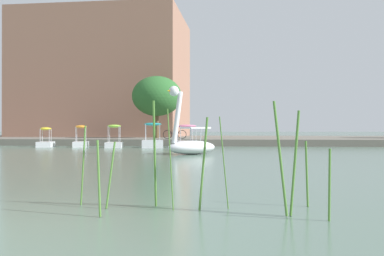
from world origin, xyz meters
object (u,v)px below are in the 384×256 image
at_px(pedal_boat_pink, 187,140).
at_px(pedal_boat_yellow, 46,142).
at_px(tree_sapling_by_fence, 157,96).
at_px(pedal_boat_orange, 81,141).
at_px(swan_boat, 190,142).
at_px(pedal_boat_teal, 153,141).
at_px(pedal_boat_lime, 114,140).
at_px(bicycle_parked, 175,134).

bearing_deg(pedal_boat_pink, pedal_boat_yellow, -179.34).
xyz_separation_m(pedal_boat_pink, tree_sapling_by_fence, (-3.36, 7.91, 3.56)).
bearing_deg(tree_sapling_by_fence, pedal_boat_orange, -116.14).
distance_m(pedal_boat_orange, tree_sapling_by_fence, 9.45).
bearing_deg(swan_boat, pedal_boat_teal, 112.45).
xyz_separation_m(pedal_boat_lime, pedal_boat_orange, (-2.43, 0.49, -0.08)).
bearing_deg(bicycle_parked, pedal_boat_yellow, -155.46).
distance_m(pedal_boat_pink, bicycle_parked, 3.91).
relative_size(tree_sapling_by_fence, bicycle_parked, 3.02).
distance_m(pedal_boat_pink, pedal_boat_orange, 7.20).
bearing_deg(bicycle_parked, pedal_boat_lime, -130.50).
height_order(pedal_boat_teal, pedal_boat_lime, pedal_boat_teal).
bearing_deg(bicycle_parked, swan_boat, -79.04).
xyz_separation_m(pedal_boat_lime, pedal_boat_yellow, (-4.82, 0.30, -0.09)).
relative_size(swan_boat, bicycle_parked, 1.83).
bearing_deg(tree_sapling_by_fence, bicycle_parked, -63.72).
xyz_separation_m(swan_boat, pedal_boat_teal, (-3.22, 7.79, -0.14)).
relative_size(pedal_boat_orange, tree_sapling_by_fence, 0.39).
relative_size(pedal_boat_yellow, bicycle_parked, 1.09).
bearing_deg(pedal_boat_teal, pedal_boat_pink, 3.77).
height_order(swan_boat, pedal_boat_lime, swan_boat).
xyz_separation_m(pedal_boat_orange, pedal_boat_yellow, (-2.39, -0.20, -0.01)).
bearing_deg(bicycle_parked, pedal_boat_teal, -104.18).
height_order(swan_boat, tree_sapling_by_fence, tree_sapling_by_fence).
bearing_deg(pedal_boat_lime, swan_boat, -52.65).
bearing_deg(pedal_boat_teal, pedal_boat_orange, 177.31).
distance_m(swan_boat, pedal_boat_teal, 8.43).
relative_size(pedal_boat_pink, pedal_boat_lime, 1.26).
distance_m(swan_boat, tree_sapling_by_fence, 16.79).
relative_size(pedal_boat_teal, pedal_boat_orange, 1.22).
bearing_deg(tree_sapling_by_fence, pedal_boat_pink, -67.01).
distance_m(pedal_boat_lime, pedal_boat_yellow, 4.83).
bearing_deg(pedal_boat_pink, swan_boat, -82.96).
distance_m(swan_boat, bicycle_parked, 11.84).
bearing_deg(pedal_boat_orange, swan_boat, -44.45).
distance_m(pedal_boat_lime, pedal_boat_orange, 2.48).
xyz_separation_m(pedal_boat_lime, bicycle_parked, (3.50, 4.09, 0.36)).
bearing_deg(bicycle_parked, tree_sapling_by_fence, 116.28).
relative_size(pedal_boat_teal, pedal_boat_lime, 1.16).
distance_m(tree_sapling_by_fence, bicycle_parked, 5.70).
bearing_deg(pedal_boat_pink, pedal_boat_orange, 179.32).
bearing_deg(swan_boat, bicycle_parked, 100.96).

